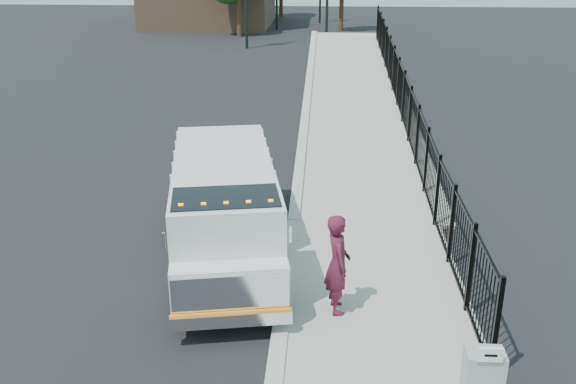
{
  "coord_description": "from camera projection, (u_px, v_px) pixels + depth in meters",
  "views": [
    {
      "loc": [
        0.74,
        -10.9,
        6.85
      ],
      "look_at": [
        -0.03,
        2.0,
        1.71
      ],
      "focal_mm": 40.0,
      "sensor_mm": 36.0,
      "label": 1
    }
  ],
  "objects": [
    {
      "name": "worker",
      "position": [
        338.0,
        264.0,
        12.09
      ],
      "size": [
        0.6,
        0.8,
        2.0
      ],
      "primitive_type": "imported",
      "rotation": [
        0.0,
        0.0,
        1.74
      ],
      "color": "#53172B",
      "rests_on": "sidewalk"
    },
    {
      "name": "truck",
      "position": [
        225.0,
        206.0,
        14.17
      ],
      "size": [
        3.39,
        7.18,
        2.36
      ],
      "rotation": [
        0.0,
        0.0,
        0.18
      ],
      "color": "black",
      "rests_on": "ground"
    },
    {
      "name": "iron_fence",
      "position": [
        402.0,
        113.0,
        23.29
      ],
      "size": [
        0.1,
        28.0,
        1.8
      ],
      "primitive_type": "cube",
      "color": "black",
      "rests_on": "ground"
    },
    {
      "name": "arrow_sign",
      "position": [
        491.0,
        355.0,
        8.86
      ],
      "size": [
        0.35,
        0.04,
        0.22
      ],
      "primitive_type": "cube",
      "color": "white",
      "rests_on": "utility_cabinet"
    },
    {
      "name": "sidewalk",
      "position": [
        390.0,
        374.0,
        10.7
      ],
      "size": [
        3.55,
        12.0,
        0.12
      ],
      "primitive_type": "cube",
      "color": "#9E998E",
      "rests_on": "ground"
    },
    {
      "name": "curb",
      "position": [
        276.0,
        369.0,
        10.8
      ],
      "size": [
        0.3,
        12.0,
        0.16
      ],
      "primitive_type": "cube",
      "color": "#ADAAA3",
      "rests_on": "ground"
    },
    {
      "name": "ground",
      "position": [
        283.0,
        309.0,
        12.69
      ],
      "size": [
        120.0,
        120.0,
        0.0
      ],
      "primitive_type": "plane",
      "color": "black",
      "rests_on": "ground"
    },
    {
      "name": "ramp",
      "position": [
        358.0,
        109.0,
        27.41
      ],
      "size": [
        3.95,
        24.06,
        3.19
      ],
      "primitive_type": "cube",
      "rotation": [
        0.06,
        0.0,
        0.0
      ],
      "color": "#9E998E",
      "rests_on": "ground"
    }
  ]
}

